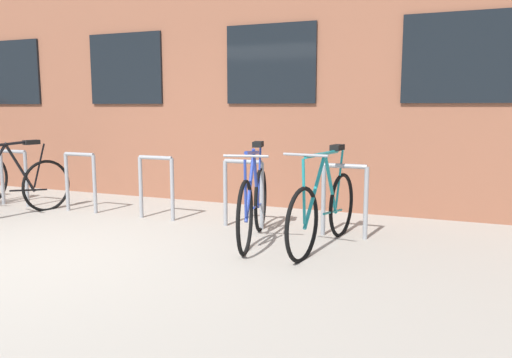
% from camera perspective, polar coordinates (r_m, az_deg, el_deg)
% --- Properties ---
extents(ground_plane, '(42.00, 42.00, 0.00)m').
position_cam_1_polar(ground_plane, '(5.26, -23.81, -8.22)').
color(ground_plane, '#9E998E').
extents(storefront_building, '(28.00, 6.19, 5.44)m').
position_cam_1_polar(storefront_building, '(10.51, 1.38, 15.26)').
color(storefront_building, brown).
rests_on(storefront_building, ground).
extents(bike_rack, '(6.52, 0.05, 0.81)m').
position_cam_1_polar(bike_rack, '(6.86, -15.38, 0.00)').
color(bike_rack, gray).
rests_on(bike_rack, ground).
extents(bicycle_black, '(0.56, 1.72, 1.02)m').
position_cam_1_polar(bicycle_black, '(7.29, -25.99, -0.82)').
color(bicycle_black, black).
rests_on(bicycle_black, ground).
extents(bicycle_blue, '(0.52, 1.68, 1.06)m').
position_cam_1_polar(bicycle_blue, '(5.38, -0.28, -2.79)').
color(bicycle_blue, black).
rests_on(bicycle_blue, ground).
extents(bicycle_teal, '(0.44, 1.78, 1.04)m').
position_cam_1_polar(bicycle_teal, '(5.19, 7.65, -3.36)').
color(bicycle_teal, black).
rests_on(bicycle_teal, ground).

